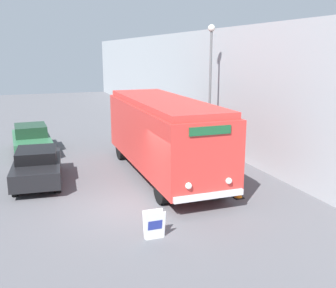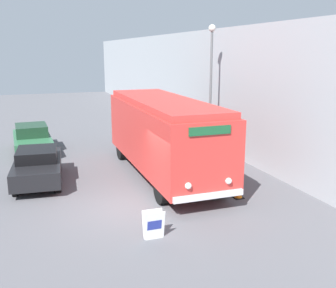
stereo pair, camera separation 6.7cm
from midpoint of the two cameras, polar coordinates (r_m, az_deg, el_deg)
ground_plane at (r=13.79m, az=-5.37°, el=-9.35°), size 80.00×80.00×0.00m
building_wall_right at (r=24.54m, az=4.12°, el=8.50°), size 0.30×60.00×6.48m
vintage_bus at (r=16.87m, az=-0.82°, el=1.68°), size 2.65×9.23×3.34m
sign_board at (r=11.61m, az=-2.18°, el=-11.67°), size 0.61×0.32×0.84m
streetlamp at (r=20.26m, az=6.09°, el=10.30°), size 0.36×0.36×6.58m
parked_car_near at (r=16.97m, az=-18.54°, el=-3.02°), size 2.16×4.23×1.42m
parked_car_mid at (r=22.21m, az=-19.30°, el=0.77°), size 2.01×4.45×1.47m
traffic_cone at (r=14.86m, az=10.05°, el=-6.83°), size 0.36×0.36×0.48m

